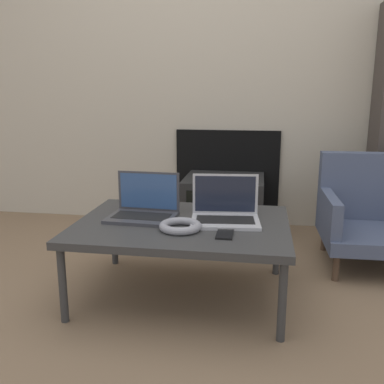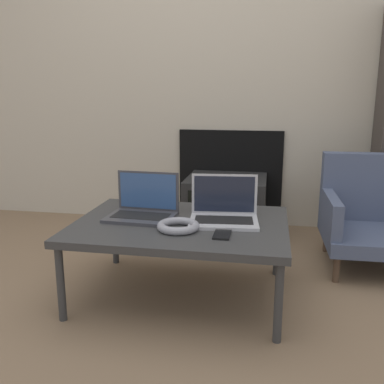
% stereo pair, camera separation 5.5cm
% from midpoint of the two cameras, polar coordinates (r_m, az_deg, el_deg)
% --- Properties ---
extents(ground_plane, '(14.00, 14.00, 0.00)m').
position_cam_midpoint_polar(ground_plane, '(1.91, -4.37, -18.74)').
color(ground_plane, '#7A6047').
extents(wall_back, '(7.00, 0.08, 2.60)m').
position_cam_midpoint_polar(wall_back, '(3.32, 2.48, 17.94)').
color(wall_back, '#B7AD99').
rests_on(wall_back, ground_plane).
extents(table, '(1.03, 0.76, 0.39)m').
position_cam_midpoint_polar(table, '(2.11, -2.05, -4.79)').
color(table, '#333333').
rests_on(table, ground_plane).
extents(laptop_left, '(0.34, 0.26, 0.22)m').
position_cam_midpoint_polar(laptop_left, '(2.19, -7.10, -2.14)').
color(laptop_left, '#38383D').
rests_on(laptop_left, table).
extents(laptop_right, '(0.35, 0.28, 0.22)m').
position_cam_midpoint_polar(laptop_right, '(2.11, 3.71, -2.63)').
color(laptop_right, '#B2B2B7').
rests_on(laptop_right, table).
extents(headphones, '(0.20, 0.20, 0.04)m').
position_cam_midpoint_polar(headphones, '(1.98, -2.36, -4.56)').
color(headphones, gray).
rests_on(headphones, table).
extents(phone, '(0.07, 0.15, 0.01)m').
position_cam_midpoint_polar(phone, '(1.92, 3.59, -5.55)').
color(phone, black).
rests_on(phone, table).
extents(tv, '(0.56, 0.52, 0.42)m').
position_cam_midpoint_polar(tv, '(3.10, 3.75, -1.83)').
color(tv, black).
rests_on(tv, ground_plane).
extents(armchair, '(0.65, 0.58, 0.65)m').
position_cam_midpoint_polar(armchair, '(2.77, 22.86, -2.49)').
color(armchair, '#47516B').
rests_on(armchair, ground_plane).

